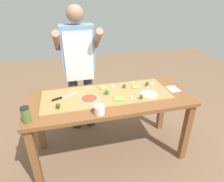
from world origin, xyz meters
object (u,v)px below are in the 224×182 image
cheese_crumble_b (148,87)px  sauce_jar (26,115)px  pizza_whole_white_garlic (149,94)px  pizza_slice_near_right (119,99)px  pizza_slice_center (136,87)px  flour_cup (99,110)px  recipe_note (173,89)px  chefs_knife (62,98)px  broccoli_floret_center_right (125,86)px  cheese_crumble_d (132,97)px  broccoli_floret_front_mid (147,83)px  cheese_crumble_c (133,82)px  cheese_crumble_e (112,86)px  prep_table (110,106)px  cheese_crumble_f (152,84)px  cook_center (79,62)px  broccoli_floret_front_left (58,106)px  broccoli_floret_back_mid (141,96)px  pizza_whole_tomato_red (89,99)px  broccoli_floret_back_left (107,91)px  cheese_crumble_a (140,83)px  pizza_slice_near_left (103,87)px

cheese_crumble_b → sauce_jar: sauce_jar is taller
pizza_whole_white_garlic → pizza_slice_near_right: (-0.34, -0.01, -0.00)m
pizza_slice_center → flour_cup: bearing=-141.6°
pizza_whole_white_garlic → recipe_note: pizza_whole_white_garlic is taller
chefs_knife → broccoli_floret_center_right: 0.71m
pizza_slice_near_right → cheese_crumble_d: cheese_crumble_d is taller
broccoli_floret_front_mid → cheese_crumble_d: (-0.27, -0.23, -0.02)m
pizza_slice_near_right → broccoli_floret_front_mid: size_ratio=1.72×
cheese_crumble_c → cheese_crumble_e: bearing=-172.7°
prep_table → chefs_knife: chefs_knife is taller
prep_table → cheese_crumble_f: size_ratio=80.08×
flour_cup → sauce_jar: bearing=176.9°
pizza_slice_center → cook_center: size_ratio=0.05×
cheese_crumble_d → cheese_crumble_f: same height
broccoli_floret_front_left → broccoli_floret_front_mid: (1.01, 0.25, 0.00)m
broccoli_floret_center_right → cook_center: (-0.46, 0.47, 0.16)m
cheese_crumble_c → cook_center: cook_center is taller
broccoli_floret_back_mid → chefs_knife: bearing=164.2°
pizza_whole_tomato_red → pizza_whole_white_garlic: size_ratio=1.03×
pizza_slice_near_right → cheese_crumble_b: 0.43m
cheese_crumble_d → flour_cup: flour_cup is taller
cheese_crumble_d → cheese_crumble_f: 0.42m
cheese_crumble_b → cheese_crumble_c: (-0.12, 0.16, 0.00)m
pizza_whole_tomato_red → broccoli_floret_center_right: broccoli_floret_center_right is taller
prep_table → broccoli_floret_back_mid: 0.37m
pizza_whole_tomato_red → flour_cup: flour_cup is taller
prep_table → broccoli_floret_front_mid: bearing=14.0°
broccoli_floret_front_left → pizza_slice_near_right: bearing=3.1°
broccoli_floret_front_mid → cheese_crumble_c: 0.17m
broccoli_floret_front_mid → sauce_jar: bearing=-164.2°
pizza_slice_near_right → cheese_crumble_c: (0.27, 0.32, 0.00)m
pizza_whole_white_garlic → flour_cup: bearing=-161.5°
broccoli_floret_back_left → cook_center: bearing=111.8°
broccoli_floret_front_mid → recipe_note: size_ratio=0.37×
cheese_crumble_f → broccoli_floret_back_mid: bearing=-130.5°
recipe_note → prep_table: bearing=-179.6°
chefs_knife → pizza_slice_near_right: 0.60m
pizza_whole_white_garlic → cheese_crumble_f: size_ratio=8.90×
broccoli_floret_center_right → flour_cup: 0.56m
cheese_crumble_c → broccoli_floret_front_left: bearing=-158.0°
pizza_slice_near_right → cheese_crumble_c: size_ratio=4.49×
broccoli_floret_front_left → flour_cup: (0.37, -0.15, -0.01)m
sauce_jar → prep_table: bearing=16.9°
pizza_whole_white_garlic → cheese_crumble_f: (0.13, 0.22, 0.00)m
flour_cup → recipe_note: flour_cup is taller
pizza_slice_near_right → cheese_crumble_a: (0.35, 0.29, 0.00)m
pizza_whole_tomato_red → pizza_slice_near_left: bearing=49.4°
broccoli_floret_front_left → cheese_crumble_f: 1.11m
pizza_whole_white_garlic → cheese_crumble_a: bearing=87.4°
pizza_slice_near_right → recipe_note: pizza_slice_near_right is taller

